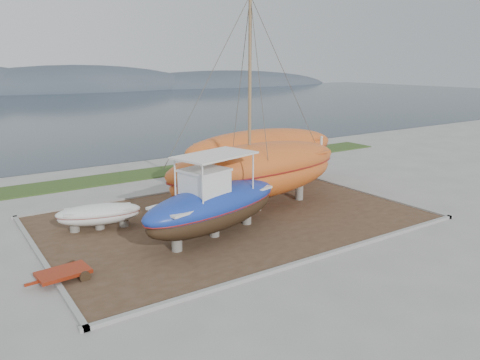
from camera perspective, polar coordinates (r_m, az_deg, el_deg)
ground at (r=20.63m, az=5.16°, el=-7.70°), size 140.00×140.00×0.00m
dirt_patch at (r=23.65m, az=-0.96°, el=-4.67°), size 18.00×12.00×0.06m
curb_frame at (r=23.64m, az=-0.96°, el=-4.57°), size 18.60×12.60×0.15m
grass_strip at (r=33.52m, az=-11.75°, el=0.71°), size 44.00×3.00×0.08m
sea at (r=86.00m, az=-25.95°, el=7.63°), size 260.00×100.00×0.04m
blue_caique at (r=20.65m, az=-3.19°, el=-1.99°), size 8.11×4.33×3.73m
white_dinghy at (r=22.88m, az=-16.80°, el=-4.35°), size 4.09×2.37×1.16m
orange_sailboat at (r=23.80m, az=2.23°, el=8.68°), size 11.06×3.97×10.67m
orange_bare_hull at (r=29.45m, az=2.68°, el=2.64°), size 10.73×3.72×3.47m
red_trailer at (r=18.35m, az=-20.71°, el=-10.85°), size 2.79×1.58×0.38m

